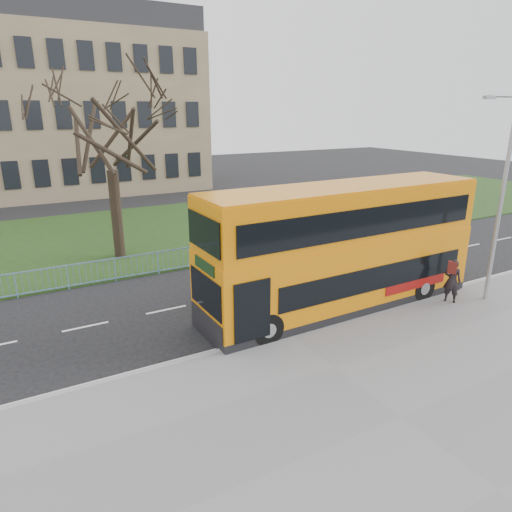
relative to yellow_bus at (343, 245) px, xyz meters
The scene contains 10 objects.
ground 4.02m from the yellow_bus, behind, with size 120.00×120.00×0.00m, color black.
pavement 7.38m from the yellow_bus, 116.27° to the right, with size 80.00×10.50×0.12m, color slate.
kerb 4.08m from the yellow_bus, 161.40° to the right, with size 80.00×0.20×0.14m, color gray.
grass_verge 15.34m from the yellow_bus, 101.74° to the left, with size 80.00×15.40×0.08m, color #183312.
guard_railing 8.00m from the yellow_bus, 113.39° to the left, with size 40.00×0.12×1.10m, color #72A3CB, non-canonical shape.
bare_tree 12.48m from the yellow_bus, 120.03° to the left, with size 7.47×7.47×10.67m, color black, non-canonical shape.
civic_building 36.69m from the yellow_bus, 102.81° to the left, with size 30.00×15.00×14.00m, color #7D6C4F.
yellow_bus is the anchor object (origin of this frame).
pedestrian 4.71m from the yellow_bus, 26.06° to the right, with size 0.65×0.42×1.77m, color black.
street_lamp 6.22m from the yellow_bus, 24.33° to the right, with size 1.65×0.38×7.80m.
Camera 1 is at (-7.81, -13.39, 7.42)m, focal length 32.00 mm.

